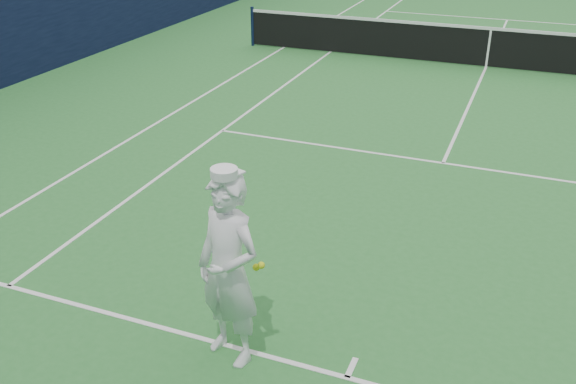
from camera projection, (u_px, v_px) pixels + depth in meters
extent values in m
plane|color=#2C7330|center=(486.00, 68.00, 16.01)|extent=(80.00, 80.00, 0.00)
cube|color=white|center=(347.00, 378.00, 6.11)|extent=(11.03, 0.06, 0.01)
cube|color=white|center=(283.00, 48.00, 17.83)|extent=(0.06, 23.83, 0.01)
cube|color=white|center=(329.00, 53.00, 17.38)|extent=(0.06, 23.77, 0.01)
cube|color=white|center=(507.00, 20.00, 21.35)|extent=(8.23, 0.06, 0.01)
cube|color=white|center=(443.00, 163.00, 10.68)|extent=(8.23, 0.06, 0.01)
cube|color=white|center=(486.00, 68.00, 16.01)|extent=(0.06, 12.80, 0.01)
cube|color=white|center=(351.00, 368.00, 6.23)|extent=(0.06, 0.30, 0.01)
cylinder|color=#141E4C|center=(252.00, 26.00, 17.90)|extent=(0.09, 0.09, 1.07)
cube|color=black|center=(489.00, 48.00, 15.79)|extent=(12.79, 0.02, 0.92)
cube|color=white|center=(491.00, 29.00, 15.59)|extent=(12.79, 0.04, 0.07)
cube|color=white|center=(488.00, 49.00, 15.81)|extent=(0.05, 0.03, 0.94)
imported|color=white|center=(229.00, 271.00, 5.98)|extent=(0.83, 0.68, 1.98)
cylinder|color=white|center=(224.00, 173.00, 5.54)|extent=(0.24, 0.24, 0.08)
cube|color=white|center=(235.00, 171.00, 5.64)|extent=(0.20, 0.15, 0.02)
cylinder|color=navy|center=(214.00, 254.00, 6.18)|extent=(0.06, 0.10, 0.22)
cube|color=#202AB1|center=(218.00, 266.00, 6.31)|extent=(0.03, 0.03, 0.14)
torus|color=#202AB1|center=(224.00, 281.00, 6.43)|extent=(0.31, 0.19, 0.29)
cube|color=beige|center=(224.00, 281.00, 6.43)|extent=(0.21, 0.07, 0.30)
sphere|color=yellow|center=(256.00, 267.00, 5.86)|extent=(0.07, 0.07, 0.07)
sphere|color=yellow|center=(261.00, 265.00, 5.83)|extent=(0.07, 0.07, 0.07)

